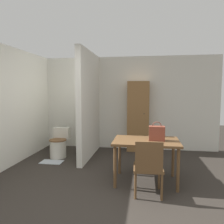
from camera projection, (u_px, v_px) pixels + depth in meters
name	position (u px, v px, depth m)	size (l,w,h in m)	color
ground_plane	(91.00, 212.00, 2.85)	(16.00, 16.00, 0.00)	#2D2823
wall_back	(121.00, 103.00, 6.02)	(5.17, 0.12, 2.50)	silver
wall_left	(12.00, 106.00, 4.67)	(0.12, 4.28, 2.50)	silver
partition_wall	(89.00, 105.00, 5.21)	(0.12, 1.73, 2.50)	silver
dining_table	(146.00, 145.00, 3.75)	(1.11, 0.76, 0.74)	brown
wooden_chair	(148.00, 166.00, 3.25)	(0.46, 0.46, 0.86)	brown
toilet	(59.00, 145.00, 5.25)	(0.41, 0.56, 0.68)	silver
handbag	(157.00, 133.00, 3.70)	(0.26, 0.16, 0.32)	brown
wooden_cabinet	(138.00, 116.00, 5.74)	(0.56, 0.35, 1.83)	brown
bath_mat	(52.00, 162.00, 4.86)	(0.48, 0.30, 0.01)	#B2BCC6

